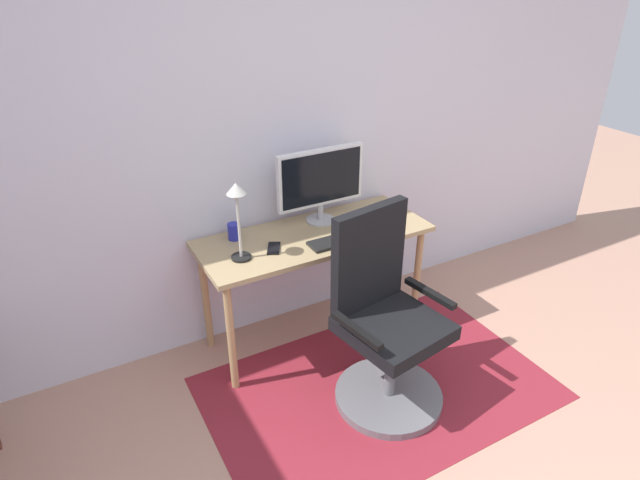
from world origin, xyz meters
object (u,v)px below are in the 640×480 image
monitor (321,180)px  office_chair (385,332)px  coffee_cup (234,231)px  desk_lamp (237,206)px  desk (314,246)px  computer_mouse (383,226)px  cell_phone (274,248)px  keyboard (344,239)px

monitor → office_chair: bearing=-93.9°
coffee_cup → desk_lamp: 0.36m
desk → monitor: monitor is taller
monitor → computer_mouse: 0.47m
computer_mouse → office_chair: bearing=-122.5°
coffee_cup → cell_phone: size_ratio=0.70×
monitor → office_chair: size_ratio=0.51×
computer_mouse → desk_lamp: bearing=175.0°
monitor → desk_lamp: 0.64m
cell_phone → office_chair: size_ratio=0.13×
computer_mouse → cell_phone: (-0.69, 0.09, -0.01)m
desk → coffee_cup: bearing=159.0°
coffee_cup → office_chair: office_chair is taller
keyboard → coffee_cup: 0.64m
computer_mouse → desk_lamp: desk_lamp is taller
computer_mouse → cell_phone: 0.69m
monitor → coffee_cup: (-0.56, 0.03, -0.22)m
desk_lamp → keyboard: bearing=-8.9°
cell_phone → desk_lamp: desk_lamp is taller
desk → monitor: size_ratio=2.47×
cell_phone → computer_mouse: bearing=21.3°
coffee_cup → desk_lamp: (-0.05, -0.23, 0.26)m
monitor → office_chair: (-0.05, -0.80, -0.58)m
desk → office_chair: 0.71m
desk → monitor: 0.40m
cell_phone → desk: bearing=39.1°
desk → office_chair: office_chair is taller
desk → computer_mouse: (0.40, -0.14, 0.10)m
desk → monitor: bearing=48.8°
computer_mouse → office_chair: office_chair is taller
monitor → coffee_cup: size_ratio=5.78×
keyboard → cell_phone: 0.41m
keyboard → office_chair: size_ratio=0.39×
monitor → office_chair: monitor is taller
keyboard → office_chair: bearing=-95.3°
monitor → keyboard: 0.39m
keyboard → computer_mouse: size_ratio=4.13×
desk → cell_phone: size_ratio=9.97×
desk → coffee_cup: size_ratio=14.25×
desk → computer_mouse: 0.43m
desk_lamp → office_chair: bearing=-47.6°
office_chair → desk_lamp: bearing=123.4°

